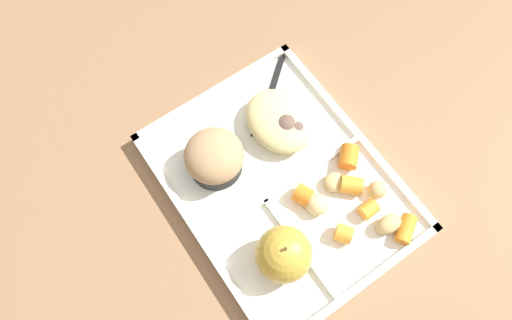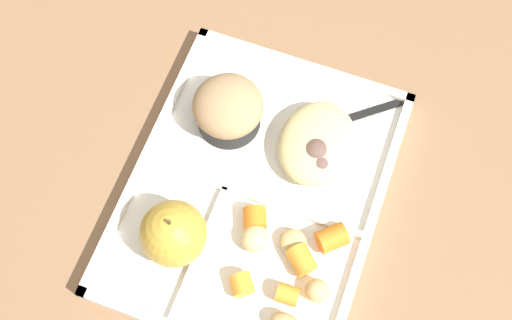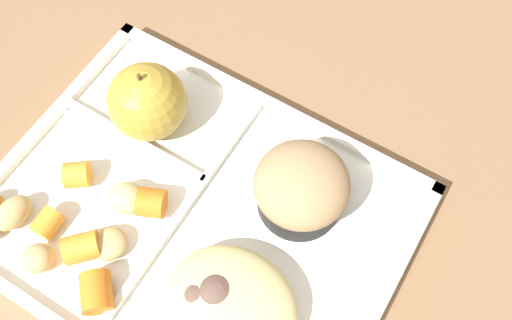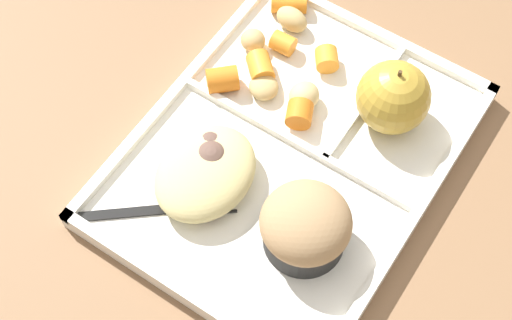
{
  "view_description": "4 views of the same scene",
  "coord_description": "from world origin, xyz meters",
  "px_view_note": "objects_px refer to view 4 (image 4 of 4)",
  "views": [
    {
      "loc": [
        -0.14,
        0.14,
        0.61
      ],
      "look_at": [
        0.04,
        0.01,
        0.04
      ],
      "focal_mm": 31.98,
      "sensor_mm": 36.0,
      "label": 1
    },
    {
      "loc": [
        -0.25,
        -0.09,
        0.71
      ],
      "look_at": [
        0.02,
        0.01,
        0.04
      ],
      "focal_mm": 47.07,
      "sensor_mm": 36.0,
      "label": 2
    },
    {
      "loc": [
        0.14,
        -0.12,
        0.48
      ],
      "look_at": [
        0.03,
        0.05,
        0.06
      ],
      "focal_mm": 39.89,
      "sensor_mm": 36.0,
      "label": 3
    },
    {
      "loc": [
        0.32,
        0.18,
        0.65
      ],
      "look_at": [
        0.04,
        -0.02,
        0.04
      ],
      "focal_mm": 53.92,
      "sensor_mm": 36.0,
      "label": 4
    }
  ],
  "objects_px": {
    "green_apple": "(393,97)",
    "plastic_fork": "(164,209)",
    "bran_muffin": "(305,226)",
    "lunch_tray": "(290,155)"
  },
  "relations": [
    {
      "from": "green_apple",
      "to": "plastic_fork",
      "type": "relative_size",
      "value": 0.6
    },
    {
      "from": "green_apple",
      "to": "bran_muffin",
      "type": "relative_size",
      "value": 0.95
    },
    {
      "from": "bran_muffin",
      "to": "plastic_fork",
      "type": "distance_m",
      "value": 0.13
    },
    {
      "from": "green_apple",
      "to": "bran_muffin",
      "type": "height_order",
      "value": "green_apple"
    },
    {
      "from": "lunch_tray",
      "to": "green_apple",
      "type": "bearing_deg",
      "value": 145.47
    },
    {
      "from": "bran_muffin",
      "to": "plastic_fork",
      "type": "bearing_deg",
      "value": -69.95
    },
    {
      "from": "lunch_tray",
      "to": "green_apple",
      "type": "height_order",
      "value": "green_apple"
    },
    {
      "from": "lunch_tray",
      "to": "green_apple",
      "type": "distance_m",
      "value": 0.11
    },
    {
      "from": "lunch_tray",
      "to": "bran_muffin",
      "type": "xyz_separation_m",
      "value": [
        0.07,
        0.06,
        0.04
      ]
    },
    {
      "from": "lunch_tray",
      "to": "plastic_fork",
      "type": "xyz_separation_m",
      "value": [
        0.12,
        -0.06,
        0.01
      ]
    }
  ]
}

